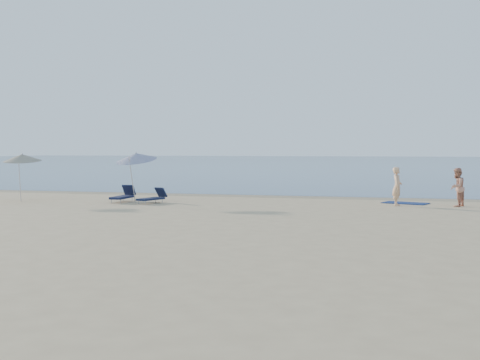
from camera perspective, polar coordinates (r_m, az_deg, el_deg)
name	(u,v)px	position (r m, az deg, el deg)	size (l,w,h in m)	color
ground	(207,279)	(11.36, -3.11, -9.40)	(160.00, 160.00, 0.00)	tan
sea	(376,162)	(110.65, 12.78, 1.67)	(240.00, 160.00, 0.01)	#0C244A
wet_sand_strip	(325,197)	(30.26, 8.09, -1.65)	(240.00, 1.60, 0.00)	#847254
person_left	(397,186)	(26.44, 14.67, -0.59)	(0.60, 0.40, 1.66)	#DFA87D
person_right	(457,187)	(26.81, 19.88, -0.65)	(0.79, 0.62, 1.63)	tan
beach_towel	(405,203)	(27.74, 15.41, -2.12)	(1.90, 1.05, 0.03)	#0F1E4D
umbrella_near	(136,157)	(27.61, -9.83, 2.18)	(2.23, 2.25, 2.45)	silver
umbrella_far	(22,158)	(29.75, -19.95, 2.00)	(2.10, 2.12, 2.32)	silver
lounger_left	(123,196)	(27.98, -11.01, -1.49)	(0.57, 1.71, 0.75)	#141A39
lounger_right	(153,198)	(27.08, -8.29, -1.67)	(0.99, 1.63, 0.68)	#131B36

